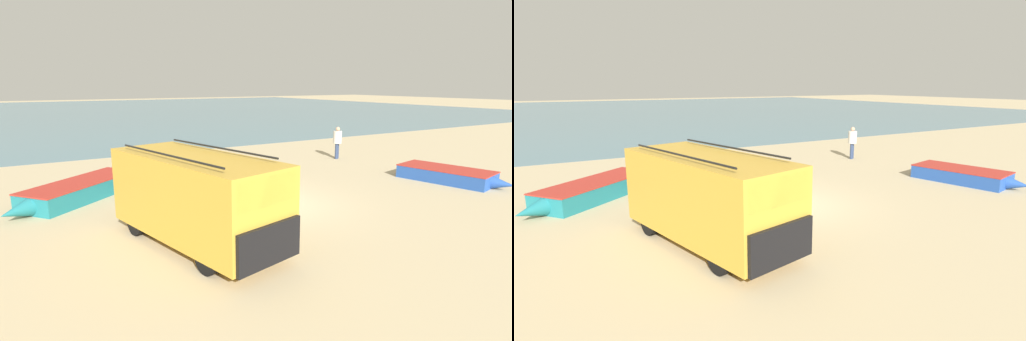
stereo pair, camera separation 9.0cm
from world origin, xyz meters
TOP-DOWN VIEW (x-y plane):
  - ground_plane at (0.00, 0.00)m, footprint 200.00×200.00m
  - sea_water at (0.00, 52.00)m, footprint 120.00×80.00m
  - parked_van at (-3.31, -1.92)m, footprint 3.15×5.59m
  - fishing_rowboat_0 at (8.42, -1.01)m, footprint 2.45×4.55m
  - fishing_rowboat_1 at (0.94, 2.80)m, footprint 3.83×3.38m
  - fishing_rowboat_2 at (-5.45, 4.00)m, footprint 4.89×4.29m
  - fisherman_0 at (-1.50, 4.32)m, footprint 0.42×0.42m
  - fisherman_1 at (7.89, 5.39)m, footprint 0.46×0.46m

SIDE VIEW (x-z plane):
  - ground_plane at x=0.00m, z-range 0.00..0.00m
  - sea_water at x=0.00m, z-range 0.00..0.01m
  - fishing_rowboat_1 at x=0.94m, z-range 0.00..0.51m
  - fishing_rowboat_0 at x=8.42m, z-range 0.00..0.57m
  - fishing_rowboat_2 at x=-5.45m, z-range 0.00..0.64m
  - fisherman_0 at x=-1.50m, z-range 0.16..1.75m
  - fisherman_1 at x=7.89m, z-range 0.17..1.93m
  - parked_van at x=-3.31m, z-range 0.05..2.49m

